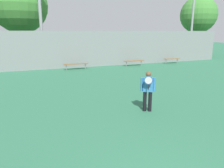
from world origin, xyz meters
TOP-DOWN VIEW (x-y plane):
  - tennis_player at (1.99, 5.02)m, footprint 0.53×0.51m
  - bench_courtside_near at (6.86, 15.57)m, footprint 1.88×0.40m
  - bench_adjacent_court at (1.55, 15.57)m, footprint 1.97×0.40m
  - bench_by_gate at (10.99, 15.57)m, footprint 1.65×0.40m
  - light_pole_near_left at (-0.82, 17.37)m, footprint 0.90×0.60m
  - back_fence at (0.00, 16.51)m, footprint 34.14×0.06m
  - tree_green_tall at (-2.33, 21.63)m, footprint 5.27×5.27m
  - tree_dark_dense at (17.98, 20.12)m, footprint 4.42×4.42m

SIDE VIEW (x-z plane):
  - bench_by_gate at x=10.99m, z-range 0.19..0.67m
  - bench_courtside_near at x=6.86m, z-range 0.20..0.68m
  - bench_adjacent_court at x=1.55m, z-range 0.20..0.68m
  - tennis_player at x=1.99m, z-range 0.10..1.67m
  - back_fence at x=0.00m, z-range 0.00..3.09m
  - tree_dark_dense at x=17.98m, z-range 1.39..8.63m
  - light_pole_near_left at x=-0.82m, z-range 0.79..9.58m
  - tree_green_tall at x=-2.33m, z-range 1.41..9.53m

